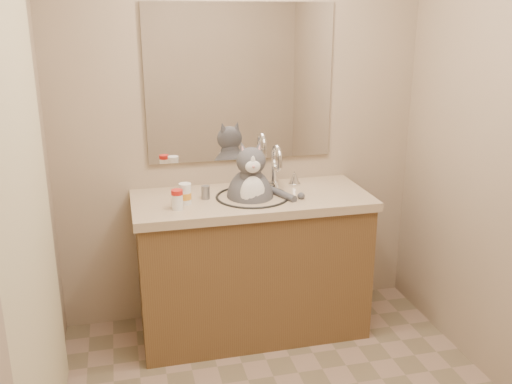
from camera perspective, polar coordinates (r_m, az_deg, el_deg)
The scene contains 8 objects.
room at distance 2.23m, azimuth 5.24°, elevation 0.66°, with size 2.22×2.52×2.42m.
vanity at distance 3.37m, azimuth -0.42°, elevation -6.99°, with size 1.34×0.59×1.12m.
mirror at distance 3.35m, azimuth -1.55°, elevation 10.81°, with size 1.10×0.02×0.90m, color white.
shower_curtain at distance 2.30m, azimuth -21.51°, elevation -4.53°, with size 0.02×1.30×1.93m.
cat at distance 3.20m, azimuth -0.53°, elevation -0.30°, with size 0.37×0.32×0.53m.
pill_bottle_redcap at distance 3.02m, azimuth -7.88°, elevation -0.75°, with size 0.08×0.08×0.11m.
pill_bottle_orange at distance 3.10m, azimuth -7.09°, elevation -0.22°, with size 0.09×0.09×0.11m.
grey_canister at distance 3.18m, azimuth -5.07°, elevation -0.04°, with size 0.06×0.06×0.08m.
Camera 1 is at (-0.70, -2.02, 1.85)m, focal length 40.00 mm.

